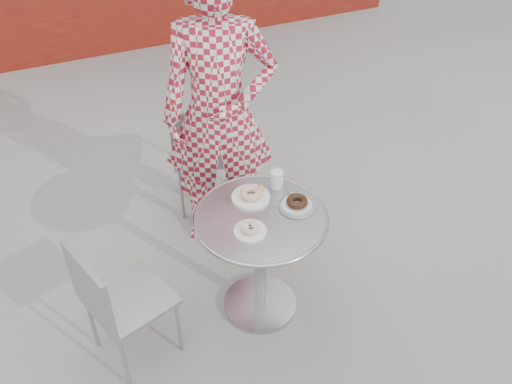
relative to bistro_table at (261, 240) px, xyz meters
name	(u,v)px	position (x,y,z in m)	size (l,w,h in m)	color
ground	(267,308)	(0.03, -0.03, -0.53)	(60.00, 60.00, 0.00)	#A3A19B
bistro_table	(261,240)	(0.00, 0.00, 0.00)	(0.69, 0.69, 0.70)	silver
chair_far	(206,172)	(0.02, 1.00, -0.27)	(0.49, 0.49, 0.84)	#999BA0
chair_left	(132,320)	(-0.72, -0.02, -0.28)	(0.48, 0.48, 0.79)	#999BA0
seated_person	(219,113)	(0.04, 0.69, 0.37)	(0.66, 0.43, 1.80)	maroon
plate_far	(251,195)	(0.01, 0.15, 0.19)	(0.20, 0.20, 0.05)	white
plate_near	(250,229)	(-0.09, -0.08, 0.19)	(0.16, 0.16, 0.04)	white
plate_checker	(297,204)	(0.20, 0.00, 0.19)	(0.19, 0.19, 0.05)	white
milk_cup	(277,179)	(0.17, 0.18, 0.22)	(0.07, 0.07, 0.12)	white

